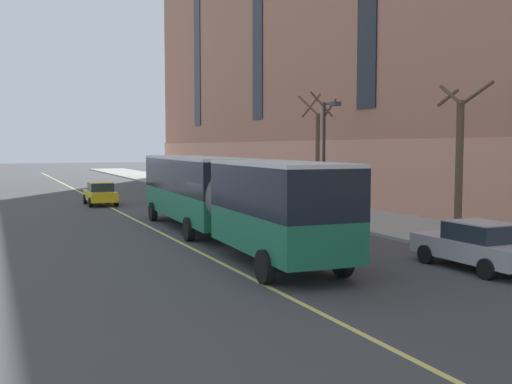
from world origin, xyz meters
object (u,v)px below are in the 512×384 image
street_tree_mid_block (459,158)px  parked_car_darkgray_2 (211,191)px  fire_hydrant (203,189)px  street_lamp (326,147)px  parked_car_black_1 (166,182)px  parked_car_white_0 (291,207)px  street_tree_far_uptown (318,149)px  taxi_cab (100,194)px  city_bus (220,193)px  parked_car_silver_4 (476,245)px

street_tree_mid_block → parked_car_darkgray_2: bearing=101.3°
parked_car_darkgray_2 → fire_hydrant: 7.08m
street_lamp → parked_car_black_1: bearing=93.8°
parked_car_white_0 → street_tree_far_uptown: street_tree_far_uptown is taller
taxi_cab → street_lamp: street_lamp is taller
fire_hydrant → city_bus: bearing=-107.1°
street_tree_far_uptown → parked_car_darkgray_2: bearing=116.1°
street_lamp → city_bus: bearing=-152.9°
parked_car_black_1 → fire_hydrant: size_ratio=6.61×
street_lamp → parked_car_white_0: bearing=157.1°
taxi_cab → fire_hydrant: (9.27, 5.76, -0.29)m
street_tree_mid_block → street_lamp: (-2.24, 7.32, 0.47)m
parked_car_black_1 → parked_car_silver_4: 37.88m
street_lamp → fire_hydrant: 20.11m
city_bus → parked_car_darkgray_2: (5.54, 16.70, -1.25)m
parked_car_darkgray_2 → street_tree_mid_block: 20.84m
parked_car_black_1 → taxi_cab: 13.58m
parked_car_silver_4 → street_lamp: bearing=81.6°
parked_car_black_1 → city_bus: bearing=-101.0°
parked_car_darkgray_2 → street_tree_mid_block: (4.05, -20.26, 2.71)m
taxi_cab → fire_hydrant: taxi_cab is taller
parked_car_silver_4 → fire_hydrant: parked_car_silver_4 is taller
city_bus → street_tree_mid_block: 10.33m
parked_car_darkgray_2 → parked_car_black_1: bearing=89.5°
city_bus → parked_car_white_0: bearing=38.3°
city_bus → taxi_cab: bearing=96.5°
city_bus → fire_hydrant: 24.71m
taxi_cab → street_tree_far_uptown: size_ratio=0.59×
parked_car_black_1 → street_tree_mid_block: (3.94, -32.57, 2.71)m
parked_car_silver_4 → street_tree_mid_block: bearing=52.3°
city_bus → taxi_cab: size_ratio=4.56×
city_bus → street_tree_far_uptown: bearing=41.8°
parked_car_white_0 → street_tree_far_uptown: bearing=46.2°
parked_car_black_1 → street_tree_mid_block: size_ratio=0.72×
parked_car_darkgray_2 → street_lamp: size_ratio=0.74×
city_bus → street_tree_mid_block: size_ratio=2.92×
street_tree_mid_block → parked_car_black_1: bearing=96.9°
parked_car_silver_4 → fire_hydrant: 32.49m
taxi_cab → street_tree_far_uptown: street_tree_far_uptown is taller
parked_car_darkgray_2 → taxi_cab: same height
parked_car_white_0 → street_tree_mid_block: street_tree_mid_block is taller
taxi_cab → street_tree_mid_block: bearing=-61.5°
street_lamp → fire_hydrant: street_lamp is taller
parked_car_darkgray_2 → street_tree_far_uptown: size_ratio=0.64×
parked_car_black_1 → fire_hydrant: bearing=-73.6°
city_bus → parked_car_black_1: 29.58m
street_tree_far_uptown → street_lamp: 5.25m
parked_car_darkgray_2 → taxi_cab: (-7.57, 1.11, -0.00)m
parked_car_darkgray_2 → fire_hydrant: parked_car_darkgray_2 is taller
parked_car_white_0 → parked_car_silver_4: size_ratio=1.02×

